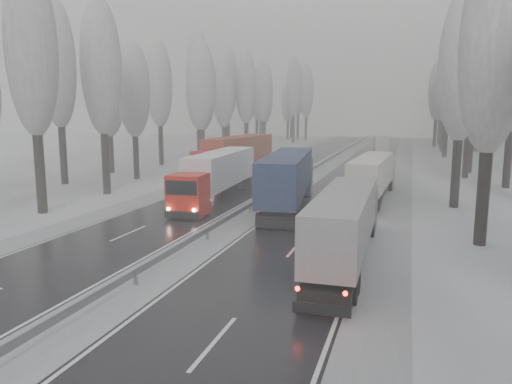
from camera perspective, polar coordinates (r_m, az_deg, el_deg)
The scene contains 54 objects.
ground at distance 19.45m, azimuth -19.75°, elevation -13.92°, with size 260.00×260.00×0.00m, color silver.
carriageway_right at distance 45.14m, azimuth 9.59°, elevation -0.34°, with size 7.50×200.00×0.03m, color black.
carriageway_left at distance 47.64m, azimuth -3.02°, elevation 0.28°, with size 7.50×200.00×0.03m, color black.
median_slush at distance 46.11m, azimuth 3.12°, elevation -0.02°, with size 3.00×200.00×0.04m, color #A9ACB1.
shoulder_right at distance 44.77m, azimuth 15.88°, elevation -0.64°, with size 2.40×200.00×0.04m, color #A9ACB1.
shoulder_left at distance 49.56m, azimuth -8.40°, elevation 0.55°, with size 2.40×200.00×0.04m, color #A9ACB1.
median_guardrail at distance 46.01m, azimuth 3.12°, elevation 0.69°, with size 0.12×200.00×0.76m.
tree_16 at distance 30.23m, azimuth 25.54°, elevation 14.46°, with size 3.60×3.60×16.53m.
tree_18 at distance 41.43m, azimuth 22.56°, elevation 13.07°, with size 3.60×3.60×16.58m.
tree_20 at distance 49.84m, azimuth 25.63°, elevation 11.48°, with size 3.60×3.60×15.71m.
tree_22 at distance 60.09m, azimuth 23.37°, elevation 11.20°, with size 3.60×3.60×15.86m.
tree_24 at distance 65.76m, azimuth 23.83°, elevation 13.52°, with size 3.60×3.60×20.49m.
tree_26 at distance 75.82m, azimuth 22.65°, elevation 12.11°, with size 3.60×3.60×18.78m.
tree_28 at distance 86.40m, azimuth 21.20°, elevation 12.13°, with size 3.60×3.60×19.62m.
tree_29 at distance 91.06m, azimuth 25.71°, elevation 11.06°, with size 3.60×3.60×18.11m.
tree_30 at distance 96.08m, azimuth 20.91°, elevation 11.13°, with size 3.60×3.60×17.86m.
tree_31 at distance 100.58m, azimuth 24.21°, elevation 11.08°, with size 3.60×3.60×18.58m.
tree_32 at distance 103.56m, azimuth 20.69°, elevation 10.78°, with size 3.60×3.60×17.33m.
tree_33 at distance 107.71m, azimuth 22.19°, elevation 9.59°, with size 3.60×3.60×14.33m.
tree_34 at distance 110.62m, azimuth 20.01°, elevation 10.79°, with size 3.60×3.60×17.63m.
tree_35 at distance 115.37m, azimuth 24.58°, elevation 10.63°, with size 3.60×3.60×18.25m.
tree_36 at distance 120.57m, azimuth 20.47°, elevation 11.38°, with size 3.60×3.60×20.23m.
tree_37 at distance 125.00m, azimuth 23.56°, elevation 9.98°, with size 3.60×3.60×16.37m.
tree_38 at distance 131.15m, azimuth 20.94°, elevation 10.52°, with size 3.60×3.60×17.97m.
tree_39 at distance 135.30m, azimuth 22.02°, elevation 9.92°, with size 3.60×3.60×16.19m.
tree_56 at distance 39.65m, azimuth -24.28°, elevation 14.59°, with size 3.60×3.60×18.12m.
tree_58 at distance 46.87m, azimuth -17.28°, elevation 13.33°, with size 3.60×3.60×17.21m.
tree_59 at distance 54.68m, azimuth -21.73°, elevation 13.27°, with size 3.60×3.60×18.41m.
tree_60 at distance 56.31m, azimuth -13.83°, elevation 11.20°, with size 3.60×3.60×14.84m.
tree_61 at distance 62.75m, azimuth -16.50°, elevation 10.34°, with size 3.60×3.60×13.95m.
tree_62 at distance 63.10m, azimuth -6.27°, elevation 11.87°, with size 3.60×3.60×16.04m.
tree_63 at distance 70.15m, azimuth -11.01°, elevation 11.94°, with size 3.60×3.60×16.88m.
tree_64 at distance 73.04m, azimuth -6.58°, elevation 11.20°, with size 3.60×3.60×15.42m.
tree_65 at distance 77.54m, azimuth -6.64°, elevation 13.00°, with size 3.60×3.60×19.48m.
tree_66 at distance 81.91m, azimuth -3.74°, elevation 10.95°, with size 3.60×3.60×15.23m.
tree_67 at distance 86.18m, azimuth -3.66°, elevation 11.66°, with size 3.60×3.60×17.09m.
tree_68 at distance 87.77m, azimuth -1.16°, elevation 11.45°, with size 3.60×3.60×16.65m.
tree_69 at distance 93.23m, azimuth -3.26°, elevation 12.37°, with size 3.60×3.60×19.35m.
tree_70 at distance 97.32m, azimuth 0.89°, elevation 11.41°, with size 3.60×3.60×17.09m.
tree_71 at distance 102.62m, azimuth -1.07°, elevation 12.20°, with size 3.60×3.60×19.61m.
tree_72 at distance 106.98m, azimuth 0.96°, elevation 10.54°, with size 3.60×3.60×15.11m.
tree_73 at distance 111.68m, azimuth 0.10°, elevation 11.19°, with size 3.60×3.60×17.22m.
tree_74 at distance 116.55m, azimuth 4.35°, elevation 11.85°, with size 3.60×3.60×19.68m.
tree_75 at distance 122.72m, azimuth 0.53°, elevation 11.43°, with size 3.60×3.60×18.60m.
tree_76 at distance 125.47m, azimuth 5.79°, elevation 11.32°, with size 3.60×3.60×18.55m.
tree_77 at distance 130.53m, azimuth 3.67°, elevation 10.09°, with size 3.60×3.60×14.32m.
tree_78 at distance 132.67m, azimuth 4.86°, elevation 11.50°, with size 3.60×3.60×19.55m.
tree_79 at distance 137.13m, azimuth 4.07°, elevation 10.78°, with size 3.60×3.60×17.07m.
truck_grey_tarp at distance 25.18m, azimuth 10.32°, elevation -3.13°, with size 2.41×14.30×3.66m.
truck_blue_box at distance 37.96m, azimuth 3.75°, elevation 1.77°, with size 4.68×16.95×4.31m.
truck_cream_box at distance 42.87m, azimuth 13.27°, elevation 1.96°, with size 3.06×14.69×3.74m.
box_truck_distant at distance 96.75m, azimuth 14.06°, elevation 5.49°, with size 3.40×8.00×2.89m.
truck_red_white at distance 41.53m, azimuth -4.43°, elevation 2.17°, with size 3.44×15.76×4.01m.
truck_red_red at distance 56.70m, azimuth -2.35°, elevation 4.41°, with size 4.06×17.77×4.52m.
Camera 1 is at (11.07, -14.13, 7.50)m, focal length 35.00 mm.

